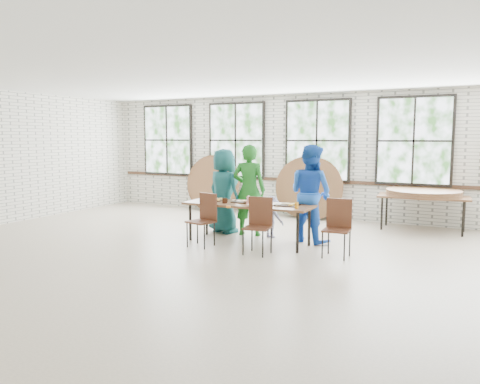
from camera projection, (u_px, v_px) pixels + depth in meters
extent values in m
plane|color=beige|center=(229.00, 259.00, 7.53)|extent=(12.00, 12.00, 0.00)
plane|color=white|center=(228.00, 69.00, 7.18)|extent=(12.00, 12.00, 0.00)
plane|color=silver|center=(318.00, 156.00, 11.33)|extent=(12.00, 0.00, 12.00)
cube|color=#422819|center=(317.00, 181.00, 11.37)|extent=(11.80, 0.05, 0.08)
cube|color=black|center=(168.00, 140.00, 13.24)|extent=(1.62, 0.05, 1.97)
cube|color=white|center=(167.00, 140.00, 13.21)|extent=(1.50, 0.01, 1.85)
cube|color=black|center=(236.00, 140.00, 12.23)|extent=(1.62, 0.05, 1.97)
cube|color=white|center=(236.00, 140.00, 12.20)|extent=(1.50, 0.01, 1.85)
cube|color=black|center=(317.00, 141.00, 11.23)|extent=(1.62, 0.05, 1.97)
cube|color=white|center=(317.00, 141.00, 11.20)|extent=(1.50, 0.01, 1.85)
cube|color=black|center=(414.00, 141.00, 10.22)|extent=(1.62, 0.05, 1.97)
cube|color=white|center=(414.00, 141.00, 10.19)|extent=(1.50, 0.01, 1.85)
cube|color=brown|center=(248.00, 205.00, 8.61)|extent=(2.42, 0.85, 0.04)
cylinder|color=black|center=(190.00, 222.00, 8.88)|extent=(0.05, 0.05, 0.70)
cylinder|color=black|center=(207.00, 217.00, 9.41)|extent=(0.05, 0.05, 0.70)
cylinder|color=black|center=(297.00, 233.00, 7.90)|extent=(0.05, 0.05, 0.70)
cylinder|color=black|center=(309.00, 227.00, 8.42)|extent=(0.05, 0.05, 0.70)
cube|color=#512B1B|center=(201.00, 222.00, 8.36)|extent=(0.50, 0.49, 0.03)
cube|color=#512B1B|center=(208.00, 207.00, 8.47)|extent=(0.41, 0.13, 0.50)
cylinder|color=black|center=(187.00, 235.00, 8.32)|extent=(0.02, 0.02, 0.44)
cylinder|color=black|center=(197.00, 232.00, 8.62)|extent=(0.02, 0.02, 0.44)
cylinder|color=black|center=(204.00, 237.00, 8.15)|extent=(0.02, 0.02, 0.44)
cylinder|color=black|center=(214.00, 234.00, 8.45)|extent=(0.02, 0.02, 0.44)
cube|color=#512B1B|center=(257.00, 228.00, 7.80)|extent=(0.47, 0.45, 0.03)
cube|color=#512B1B|center=(261.00, 211.00, 7.95)|extent=(0.42, 0.09, 0.50)
cylinder|color=black|center=(243.00, 242.00, 7.76)|extent=(0.02, 0.02, 0.44)
cylinder|color=black|center=(252.00, 238.00, 8.06)|extent=(0.02, 0.02, 0.44)
cylinder|color=black|center=(263.00, 244.00, 7.60)|extent=(0.02, 0.02, 0.44)
cylinder|color=black|center=(271.00, 240.00, 7.90)|extent=(0.02, 0.02, 0.44)
cube|color=#512B1B|center=(336.00, 230.00, 7.60)|extent=(0.45, 0.43, 0.03)
cube|color=#512B1B|center=(339.00, 213.00, 7.74)|extent=(0.42, 0.06, 0.50)
cylinder|color=black|center=(322.00, 245.00, 7.56)|extent=(0.02, 0.02, 0.44)
cylinder|color=black|center=(328.00, 241.00, 7.86)|extent=(0.02, 0.02, 0.44)
cylinder|color=black|center=(344.00, 247.00, 7.39)|extent=(0.02, 0.02, 0.44)
cylinder|color=black|center=(350.00, 243.00, 7.69)|extent=(0.02, 0.02, 0.44)
imported|color=#165651|center=(224.00, 191.00, 9.57)|extent=(0.98, 0.81, 1.72)
imported|color=#1B661D|center=(249.00, 190.00, 9.30)|extent=(0.74, 0.57, 1.82)
imported|color=#17143F|center=(271.00, 217.00, 9.14)|extent=(0.57, 0.38, 0.82)
imported|color=blue|center=(311.00, 194.00, 8.72)|extent=(1.08, 0.97, 1.82)
cube|color=brown|center=(423.00, 197.00, 9.74)|extent=(1.85, 0.89, 0.04)
cylinder|color=black|center=(382.00, 213.00, 9.90)|extent=(0.04, 0.04, 0.70)
cylinder|color=black|center=(387.00, 210.00, 10.38)|extent=(0.04, 0.04, 0.70)
cylinder|color=black|center=(463.00, 219.00, 9.18)|extent=(0.04, 0.04, 0.70)
cylinder|color=black|center=(464.00, 215.00, 9.67)|extent=(0.04, 0.04, 0.70)
cube|color=black|center=(214.00, 200.00, 9.07)|extent=(0.44, 0.33, 0.02)
cube|color=black|center=(245.00, 202.00, 8.75)|extent=(0.44, 0.33, 0.02)
cube|color=black|center=(286.00, 205.00, 8.37)|extent=(0.44, 0.33, 0.02)
cylinder|color=black|center=(225.00, 201.00, 8.65)|extent=(0.09, 0.09, 0.09)
cube|color=red|center=(249.00, 202.00, 8.43)|extent=(0.07, 0.06, 0.11)
cylinder|color=#181CB8|center=(257.00, 203.00, 8.37)|extent=(0.07, 0.07, 0.10)
cylinder|color=orange|center=(297.00, 205.00, 8.01)|extent=(0.07, 0.07, 0.11)
cylinder|color=white|center=(262.00, 204.00, 8.21)|extent=(0.17, 0.17, 0.10)
ellipsoid|color=white|center=(250.00, 205.00, 8.27)|extent=(0.11, 0.11, 0.05)
ellipsoid|color=white|center=(277.00, 205.00, 8.31)|extent=(0.11, 0.11, 0.05)
cylinder|color=brown|center=(423.00, 195.00, 9.74)|extent=(1.50, 1.50, 0.04)
cylinder|color=brown|center=(423.00, 193.00, 9.73)|extent=(1.50, 1.50, 0.04)
cylinder|color=brown|center=(424.00, 191.00, 9.73)|extent=(1.50, 1.50, 0.04)
cylinder|color=brown|center=(211.00, 183.00, 12.53)|extent=(1.50, 0.33, 1.48)
cylinder|color=brown|center=(214.00, 184.00, 12.37)|extent=(1.50, 0.39, 1.47)
cylinder|color=brown|center=(304.00, 188.00, 11.32)|extent=(1.50, 0.28, 1.49)
cylinder|color=brown|center=(312.00, 189.00, 11.13)|extent=(1.50, 0.29, 1.49)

